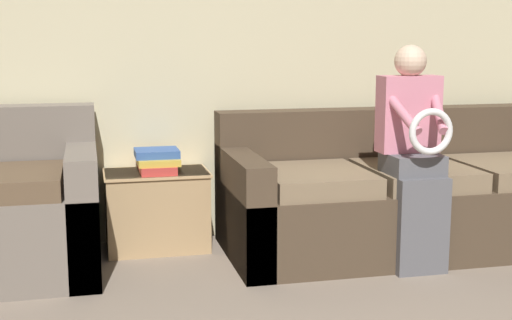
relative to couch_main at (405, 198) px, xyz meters
name	(u,v)px	position (x,y,z in m)	size (l,w,h in m)	color
wall_back	(234,34)	(-0.94, 0.52, 0.98)	(7.25, 0.06, 2.55)	beige
couch_main	(405,198)	(0.00, 0.00, 0.00)	(2.18, 0.91, 0.81)	#473828
child_left_seated	(414,149)	(-0.13, -0.37, 0.36)	(0.34, 0.38, 1.22)	#56565B
side_shelf	(157,209)	(-1.46, 0.28, -0.06)	(0.61, 0.38, 0.47)	tan
book_stack	(157,161)	(-1.45, 0.28, 0.24)	(0.25, 0.32, 0.13)	#BC3833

